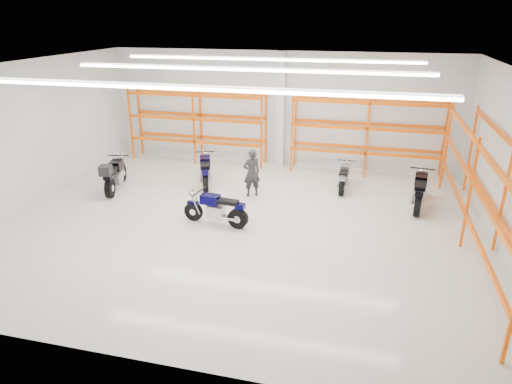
% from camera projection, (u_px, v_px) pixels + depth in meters
% --- Properties ---
extents(ground, '(14.00, 14.00, 0.00)m').
position_uv_depth(ground, '(241.00, 223.00, 13.56)').
color(ground, silver).
rests_on(ground, ground).
extents(room_shell, '(14.02, 12.02, 4.51)m').
position_uv_depth(room_shell, '(240.00, 113.00, 12.38)').
color(room_shell, white).
rests_on(room_shell, ground).
extents(motorcycle_main, '(2.04, 0.69, 1.00)m').
position_uv_depth(motorcycle_main, '(218.00, 210.00, 13.29)').
color(motorcycle_main, black).
rests_on(motorcycle_main, ground).
extents(motorcycle_back_a, '(0.96, 2.30, 1.19)m').
position_uv_depth(motorcycle_back_a, '(114.00, 176.00, 15.80)').
color(motorcycle_back_a, black).
rests_on(motorcycle_back_a, ground).
extents(motorcycle_back_b, '(0.99, 2.13, 1.09)m').
position_uv_depth(motorcycle_back_b, '(205.00, 172.00, 16.39)').
color(motorcycle_back_b, black).
rests_on(motorcycle_back_b, ground).
extents(motorcycle_back_c, '(0.63, 1.89, 0.93)m').
position_uv_depth(motorcycle_back_c, '(344.00, 178.00, 15.99)').
color(motorcycle_back_c, black).
rests_on(motorcycle_back_c, ground).
extents(motorcycle_back_d, '(0.78, 2.30, 1.13)m').
position_uv_depth(motorcycle_back_d, '(419.00, 192.00, 14.47)').
color(motorcycle_back_d, black).
rests_on(motorcycle_back_d, ground).
extents(standing_man, '(0.71, 0.66, 1.63)m').
position_uv_depth(standing_man, '(252.00, 173.00, 15.31)').
color(standing_man, '#232326').
rests_on(standing_man, ground).
extents(structural_column, '(0.32, 0.32, 4.50)m').
position_uv_depth(structural_column, '(281.00, 110.00, 18.00)').
color(structural_column, white).
rests_on(structural_column, ground).
extents(pallet_racking_back_left, '(5.67, 0.87, 3.00)m').
position_uv_depth(pallet_racking_back_left, '(197.00, 119.00, 18.62)').
color(pallet_racking_back_left, '#FF5900').
rests_on(pallet_racking_back_left, ground).
extents(pallet_racking_back_right, '(5.67, 0.87, 3.00)m').
position_uv_depth(pallet_racking_back_right, '(368.00, 129.00, 17.09)').
color(pallet_racking_back_right, '#FF5900').
rests_on(pallet_racking_back_right, ground).
extents(pallet_racking_side, '(0.87, 9.07, 3.00)m').
position_uv_depth(pallet_racking_side, '(489.00, 184.00, 11.44)').
color(pallet_racking_side, '#FF5900').
rests_on(pallet_racking_side, ground).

